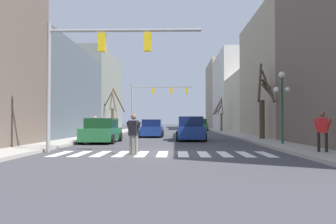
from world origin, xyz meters
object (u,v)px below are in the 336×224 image
at_px(car_driving_toward_lane, 153,126).
at_px(pedestrian_on_left_sidewalk, 107,125).
at_px(traffic_signal_near, 94,57).
at_px(traffic_signal_far, 155,96).
at_px(pedestrian_near_right_corner, 134,131).
at_px(car_at_intersection, 201,125).
at_px(pedestrian_on_right_sidewalk, 95,124).
at_px(street_tree_right_near, 264,105).
at_px(street_tree_right_mid, 220,115).
at_px(pedestrian_waiting_at_curb, 322,128).
at_px(street_lamp_right_corner, 282,92).
at_px(street_tree_right_far, 113,111).
at_px(car_parked_right_mid, 102,131).
at_px(car_driving_away_lane, 152,129).
at_px(car_parked_left_far, 190,129).

bearing_deg(car_driving_toward_lane, pedestrian_on_left_sidewalk, -15.16).
bearing_deg(traffic_signal_near, traffic_signal_far, 88.10).
bearing_deg(traffic_signal_near, pedestrian_near_right_corner, -25.76).
bearing_deg(car_at_intersection, pedestrian_on_left_sidewalk, 152.05).
bearing_deg(pedestrian_on_right_sidewalk, street_tree_right_near, -62.64).
height_order(pedestrian_on_left_sidewalk, street_tree_right_mid, street_tree_right_mid).
xyz_separation_m(pedestrian_on_left_sidewalk, street_tree_right_mid, (12.28, 11.42, 1.10)).
height_order(pedestrian_on_right_sidewalk, pedestrian_waiting_at_curb, pedestrian_on_right_sidewalk).
distance_m(traffic_signal_near, traffic_signal_far, 28.73).
distance_m(car_at_intersection, street_tree_right_mid, 8.51).
bearing_deg(traffic_signal_near, street_lamp_right_corner, 21.44).
relative_size(car_at_intersection, street_tree_right_far, 0.91).
relative_size(street_lamp_right_corner, pedestrian_on_left_sidewalk, 2.55).
bearing_deg(traffic_signal_far, car_driving_toward_lane, 140.83).
distance_m(traffic_signal_near, pedestrian_on_right_sidewalk, 15.37).
bearing_deg(pedestrian_waiting_at_curb, car_parked_right_mid, 171.81).
bearing_deg(pedestrian_on_left_sidewalk, pedestrian_on_right_sidewalk, -70.96).
relative_size(street_tree_right_far, street_tree_right_near, 0.90).
relative_size(traffic_signal_far, street_lamp_right_corner, 1.99).
height_order(traffic_signal_near, street_tree_right_far, traffic_signal_near).
distance_m(pedestrian_near_right_corner, street_tree_right_near, 13.14).
distance_m(car_driving_toward_lane, pedestrian_near_right_corner, 29.84).
bearing_deg(pedestrian_on_left_sidewalk, car_parked_right_mid, -28.57).
bearing_deg(traffic_signal_near, car_parked_right_mid, 99.68).
distance_m(car_driving_toward_lane, car_at_intersection, 9.51).
distance_m(car_parked_right_mid, pedestrian_on_left_sidewalk, 9.34).
relative_size(pedestrian_on_right_sidewalk, street_tree_right_far, 0.35).
xyz_separation_m(car_driving_toward_lane, pedestrian_on_right_sidewalk, (-4.32, -14.26, 0.44)).
relative_size(car_at_intersection, pedestrian_waiting_at_curb, 2.69).
xyz_separation_m(pedestrian_on_right_sidewalk, street_tree_right_near, (13.82, -5.49, 1.45)).
bearing_deg(car_driving_away_lane, car_driving_toward_lane, -176.54).
bearing_deg(car_driving_away_lane, pedestrian_near_right_corner, 1.22).
height_order(street_lamp_right_corner, pedestrian_on_right_sidewalk, street_lamp_right_corner).
bearing_deg(street_tree_right_near, car_parked_left_far, 175.65).
bearing_deg(street_tree_right_mid, street_tree_right_near, -87.63).
xyz_separation_m(traffic_signal_far, street_tree_right_mid, (8.57, -1.45, -2.63)).
relative_size(street_lamp_right_corner, car_at_intersection, 0.91).
height_order(car_driving_away_lane, street_tree_right_near, street_tree_right_near).
height_order(traffic_signal_near, pedestrian_waiting_at_curb, traffic_signal_near).
relative_size(car_driving_toward_lane, car_at_intersection, 1.05).
bearing_deg(street_tree_right_mid, traffic_signal_near, -109.24).
xyz_separation_m(car_parked_left_far, car_parked_right_mid, (-6.00, -2.86, -0.06)).
relative_size(traffic_signal_near, street_tree_right_far, 1.42).
height_order(traffic_signal_far, street_tree_right_mid, traffic_signal_far).
bearing_deg(street_tree_right_far, car_at_intersection, 51.09).
bearing_deg(pedestrian_near_right_corner, car_driving_toward_lane, 117.57).
bearing_deg(street_tree_right_far, pedestrian_near_right_corner, -77.04).
distance_m(traffic_signal_near, pedestrian_waiting_at_curb, 10.49).
bearing_deg(street_tree_right_far, traffic_signal_near, -81.45).
distance_m(car_at_intersection, pedestrian_on_left_sidewalk, 22.19).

